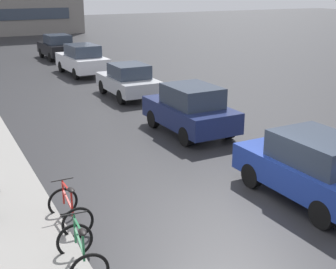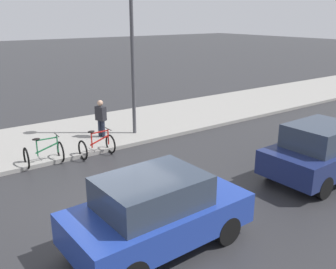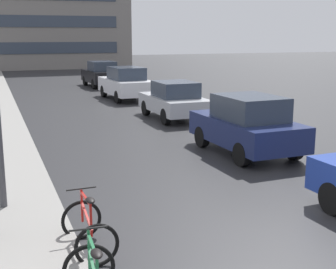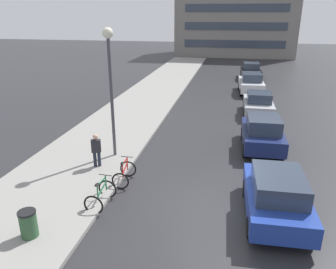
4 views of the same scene
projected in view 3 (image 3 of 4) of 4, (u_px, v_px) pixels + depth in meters
The scene contains 7 objects.
ground_plane at pixel (311, 246), 7.72m from camera, with size 140.00×140.00×0.00m, color #28282B.
bicycle_second at pixel (89, 229), 7.43m from camera, with size 0.72×1.15×0.97m.
car_navy at pixel (247, 125), 13.55m from camera, with size 1.96×3.86×1.71m.
car_silver at pixel (174, 100), 19.18m from camera, with size 1.88×3.83×1.54m.
car_white at pixel (126, 83), 24.92m from camera, with size 2.08×4.25×1.72m.
car_black at pixel (102, 74), 30.95m from camera, with size 2.01×4.01×1.67m.
building_facade_main at pixel (35, 10), 48.55m from camera, with size 18.00×9.67×11.75m.
Camera 3 is at (-4.77, -5.83, 3.43)m, focal length 50.00 mm.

